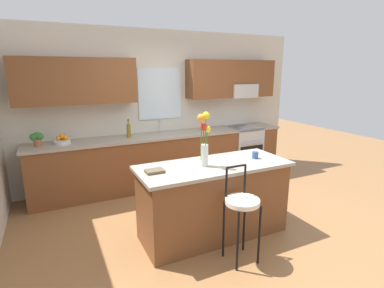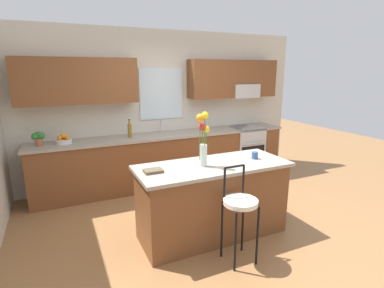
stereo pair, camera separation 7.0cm
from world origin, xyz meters
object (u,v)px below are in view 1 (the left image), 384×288
(mug_ceramic, at_px, (255,155))
(oven_range, at_px, (243,149))
(potted_plant_small, at_px, (37,138))
(cookbook, at_px, (155,171))
(fruit_bowl_oranges, at_px, (62,140))
(kitchen_island, at_px, (214,200))
(flower_vase, at_px, (204,137))
(bottle_olive_oil, at_px, (129,130))
(bar_stool_near, at_px, (242,206))

(mug_ceramic, bearing_deg, oven_range, 58.50)
(oven_range, bearing_deg, potted_plant_small, 179.60)
(cookbook, xyz_separation_m, fruit_bowl_oranges, (-0.84, 1.86, 0.04))
(kitchen_island, xyz_separation_m, flower_vase, (-0.14, -0.01, 0.81))
(kitchen_island, xyz_separation_m, mug_ceramic, (0.59, -0.02, 0.50))
(oven_range, height_order, fruit_bowl_oranges, fruit_bowl_oranges)
(fruit_bowl_oranges, relative_size, bottle_olive_oil, 0.79)
(kitchen_island, relative_size, bar_stool_near, 1.78)
(cookbook, distance_m, potted_plant_small, 2.20)
(kitchen_island, height_order, bar_stool_near, bar_stool_near)
(mug_ceramic, height_order, potted_plant_small, potted_plant_small)
(potted_plant_small, bearing_deg, flower_vase, -46.79)
(bar_stool_near, xyz_separation_m, mug_ceramic, (0.59, 0.57, 0.33))
(oven_range, distance_m, bar_stool_near, 3.00)
(kitchen_island, bearing_deg, bottle_olive_oil, 106.52)
(mug_ceramic, distance_m, potted_plant_small, 3.14)
(oven_range, relative_size, fruit_bowl_oranges, 3.83)
(oven_range, distance_m, bottle_olive_oil, 2.36)
(mug_ceramic, xyz_separation_m, bottle_olive_oil, (-1.14, 1.89, 0.08))
(cookbook, xyz_separation_m, bottle_olive_oil, (0.18, 1.85, 0.10))
(mug_ceramic, relative_size, bottle_olive_oil, 0.30)
(oven_range, distance_m, fruit_bowl_oranges, 3.35)
(flower_vase, bearing_deg, oven_range, 44.73)
(flower_vase, distance_m, bottle_olive_oil, 1.94)
(kitchen_island, bearing_deg, flower_vase, -176.50)
(kitchen_island, relative_size, potted_plant_small, 8.71)
(cookbook, relative_size, fruit_bowl_oranges, 0.83)
(flower_vase, xyz_separation_m, bottle_olive_oil, (-0.41, 1.88, -0.23))
(bar_stool_near, distance_m, fruit_bowl_oranges, 2.95)
(cookbook, bearing_deg, flower_vase, -3.18)
(oven_range, xyz_separation_m, cookbook, (-2.47, -1.83, 0.48))
(kitchen_island, bearing_deg, oven_range, 46.88)
(flower_vase, height_order, mug_ceramic, flower_vase)
(mug_ceramic, distance_m, cookbook, 1.33)
(kitchen_island, xyz_separation_m, fruit_bowl_oranges, (-1.58, 1.88, 0.51))
(oven_range, xyz_separation_m, kitchen_island, (-1.73, -1.85, 0.00))
(bar_stool_near, height_order, potted_plant_small, potted_plant_small)
(flower_vase, distance_m, fruit_bowl_oranges, 2.39)
(mug_ceramic, bearing_deg, bottle_olive_oil, 121.16)
(kitchen_island, xyz_separation_m, potted_plant_small, (-1.91, 1.88, 0.58))
(bar_stool_near, distance_m, mug_ceramic, 0.88)
(flower_vase, bearing_deg, potted_plant_small, 133.21)
(cookbook, relative_size, bottle_olive_oil, 0.66)
(fruit_bowl_oranges, xyz_separation_m, potted_plant_small, (-0.34, -0.00, 0.07))
(oven_range, xyz_separation_m, mug_ceramic, (-1.15, -1.87, 0.51))
(mug_ceramic, height_order, bottle_olive_oil, bottle_olive_oil)
(mug_ceramic, xyz_separation_m, cookbook, (-1.33, 0.04, -0.03))
(bottle_olive_oil, xyz_separation_m, potted_plant_small, (-1.36, 0.00, 0.00))
(flower_vase, xyz_separation_m, potted_plant_small, (-1.77, 1.89, -0.23))
(oven_range, relative_size, bottle_olive_oil, 3.02)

